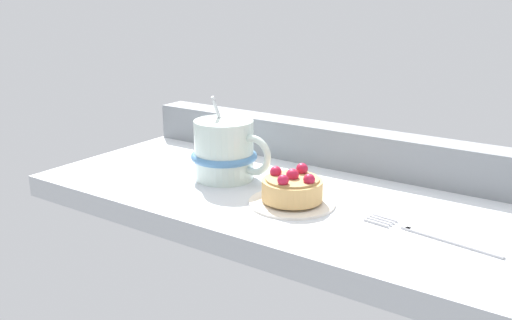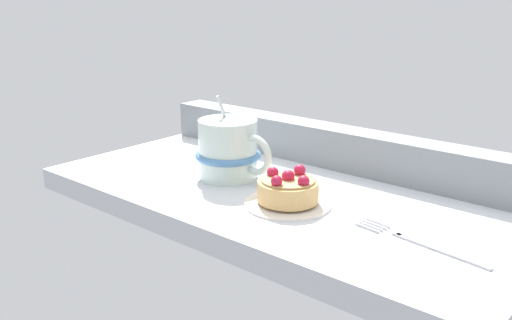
# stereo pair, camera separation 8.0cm
# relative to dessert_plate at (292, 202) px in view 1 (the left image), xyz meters

# --- Properties ---
(ground_plane) EXTENTS (0.72, 0.35, 0.03)m
(ground_plane) POSITION_rel_dessert_plate_xyz_m (-0.04, 0.05, -0.02)
(ground_plane) COLOR silver
(window_rail_back) EXTENTS (0.70, 0.05, 0.06)m
(window_rail_back) POSITION_rel_dessert_plate_xyz_m (-0.04, 0.19, 0.03)
(window_rail_back) COLOR gray
(window_rail_back) RESTS_ON ground_plane
(dessert_plate) EXTENTS (0.12, 0.12, 0.01)m
(dessert_plate) POSITION_rel_dessert_plate_xyz_m (0.00, 0.00, 0.00)
(dessert_plate) COLOR silver
(dessert_plate) RESTS_ON ground_plane
(raspberry_tart) EXTENTS (0.08, 0.08, 0.04)m
(raspberry_tart) POSITION_rel_dessert_plate_xyz_m (-0.00, 0.00, 0.02)
(raspberry_tart) COLOR tan
(raspberry_tart) RESTS_ON dessert_plate
(coffee_mug) EXTENTS (0.14, 0.10, 0.13)m
(coffee_mug) POSITION_rel_dessert_plate_xyz_m (-0.14, 0.04, 0.04)
(coffee_mug) COLOR silver
(coffee_mug) RESTS_ON ground_plane
(dessert_fork) EXTENTS (0.17, 0.04, 0.01)m
(dessert_fork) POSITION_rel_dessert_plate_xyz_m (0.19, 0.00, -0.00)
(dessert_fork) COLOR #B7B7BC
(dessert_fork) RESTS_ON ground_plane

